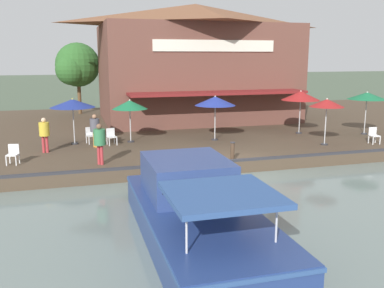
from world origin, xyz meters
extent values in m
plane|color=#4C5B47|center=(0.00, 0.00, 0.00)|extent=(220.00, 220.00, 0.00)
cube|color=#4C3D2D|center=(-11.00, 0.00, 0.30)|extent=(22.00, 56.00, 0.60)
cube|color=#2D2D33|center=(-0.10, 0.00, 0.65)|extent=(0.20, 50.40, 0.10)
cube|color=brown|center=(-13.13, 2.12, 3.91)|extent=(8.51, 13.10, 6.63)
pyramid|color=brown|center=(-13.13, 2.12, 7.96)|extent=(8.94, 13.76, 1.46)
cube|color=maroon|center=(-7.97, 2.12, 2.90)|extent=(1.80, 11.14, 0.16)
cube|color=silver|center=(-8.83, 2.12, 5.74)|extent=(0.08, 7.86, 0.70)
cylinder|color=#B7B7B7|center=(-4.23, 9.85, 1.76)|extent=(0.06, 0.06, 2.31)
cylinder|color=#2D2D33|center=(-4.23, 9.85, 0.63)|extent=(0.36, 0.36, 0.06)
cone|color=#19663D|center=(-4.23, 9.85, 2.85)|extent=(2.20, 2.20, 0.41)
cone|color=silver|center=(-4.23, 9.85, 2.87)|extent=(1.37, 1.37, 0.33)
sphere|color=silver|center=(-4.23, 9.85, 3.06)|extent=(0.08, 0.08, 0.08)
cylinder|color=#B7B7B7|center=(-4.96, 0.80, 1.71)|extent=(0.06, 0.06, 2.22)
cylinder|color=#2D2D33|center=(-4.96, 0.80, 0.63)|extent=(0.36, 0.36, 0.06)
cone|color=navy|center=(-4.96, 0.80, 2.74)|extent=(2.21, 2.21, 0.48)
cone|color=white|center=(-4.96, 0.80, 2.76)|extent=(1.37, 1.37, 0.39)
sphere|color=white|center=(-4.96, 0.80, 2.99)|extent=(0.08, 0.08, 0.08)
cylinder|color=#B7B7B7|center=(-5.70, -3.70, 1.64)|extent=(0.06, 0.06, 2.08)
cylinder|color=#2D2D33|center=(-5.70, -3.70, 0.63)|extent=(0.36, 0.36, 0.06)
cone|color=#19663D|center=(-5.70, -3.70, 2.61)|extent=(1.87, 1.87, 0.46)
cone|color=silver|center=(-5.70, -3.70, 2.63)|extent=(1.16, 1.16, 0.37)
sphere|color=silver|center=(-5.70, -3.70, 2.84)|extent=(0.08, 0.08, 0.08)
cylinder|color=#B7B7B7|center=(-5.54, 6.30, 1.76)|extent=(0.06, 0.06, 2.32)
cylinder|color=#2D2D33|center=(-5.54, 6.30, 0.63)|extent=(0.36, 0.36, 0.06)
cone|color=maroon|center=(-5.54, 6.30, 2.84)|extent=(2.24, 2.24, 0.53)
cone|color=white|center=(-5.54, 6.30, 2.86)|extent=(1.39, 1.39, 0.42)
sphere|color=white|center=(-5.54, 6.30, 3.10)|extent=(0.08, 0.08, 0.08)
cylinder|color=#B7B7B7|center=(-5.94, -6.59, 1.70)|extent=(0.06, 0.06, 2.20)
cylinder|color=#2D2D33|center=(-5.94, -6.59, 0.63)|extent=(0.36, 0.36, 0.06)
cone|color=navy|center=(-5.94, -6.59, 2.74)|extent=(2.29, 2.29, 0.43)
cone|color=yellow|center=(-5.94, -6.59, 2.76)|extent=(1.42, 1.42, 0.34)
sphere|color=yellow|center=(-5.94, -6.59, 2.95)|extent=(0.08, 0.08, 0.08)
cylinder|color=#B7B7B7|center=(-2.16, 5.83, 1.72)|extent=(0.06, 0.06, 2.23)
cylinder|color=#2D2D33|center=(-2.16, 5.83, 0.63)|extent=(0.36, 0.36, 0.06)
cone|color=maroon|center=(-2.16, 5.83, 2.77)|extent=(1.73, 1.73, 0.40)
cone|color=white|center=(-2.16, 5.83, 2.79)|extent=(1.08, 1.08, 0.32)
sphere|color=white|center=(-2.16, 5.83, 2.97)|extent=(0.08, 0.08, 0.08)
cube|color=white|center=(-1.97, -9.03, 0.81)|extent=(0.05, 0.05, 0.42)
cube|color=white|center=(-2.06, -9.42, 0.81)|extent=(0.05, 0.05, 0.42)
cube|color=white|center=(-2.36, -8.94, 0.81)|extent=(0.05, 0.05, 0.42)
cube|color=white|center=(-2.45, -9.33, 0.81)|extent=(0.05, 0.05, 0.42)
cube|color=white|center=(-2.21, -9.18, 1.03)|extent=(0.53, 0.53, 0.05)
cube|color=white|center=(-2.41, -9.13, 1.25)|extent=(0.14, 0.44, 0.40)
cube|color=white|center=(-5.03, -4.50, 0.81)|extent=(0.05, 0.05, 0.42)
cube|color=white|center=(-4.95, -4.90, 0.81)|extent=(0.05, 0.05, 0.42)
cube|color=white|center=(-5.42, -4.59, 0.81)|extent=(0.05, 0.05, 0.42)
cube|color=white|center=(-5.34, -4.98, 0.81)|extent=(0.05, 0.05, 0.42)
cube|color=white|center=(-5.18, -4.74, 1.03)|extent=(0.52, 0.52, 0.05)
cube|color=white|center=(-5.38, -4.79, 1.25)|extent=(0.13, 0.44, 0.40)
cube|color=white|center=(-1.46, 8.68, 0.81)|extent=(0.04, 0.04, 0.42)
cube|color=white|center=(-1.50, 8.28, 0.81)|extent=(0.04, 0.04, 0.42)
cube|color=white|center=(-1.86, 8.71, 0.81)|extent=(0.04, 0.04, 0.42)
cube|color=white|center=(-1.90, 8.31, 0.81)|extent=(0.04, 0.04, 0.42)
cube|color=white|center=(-1.68, 8.49, 1.03)|extent=(0.48, 0.48, 0.05)
cube|color=white|center=(-1.88, 8.51, 1.25)|extent=(0.08, 0.44, 0.40)
cube|color=white|center=(-5.73, -5.49, 0.81)|extent=(0.05, 0.05, 0.42)
cube|color=white|center=(-5.61, -5.87, 0.81)|extent=(0.05, 0.05, 0.42)
cube|color=white|center=(-6.11, -5.60, 0.81)|extent=(0.05, 0.05, 0.42)
cube|color=white|center=(-6.00, -5.99, 0.81)|extent=(0.05, 0.05, 0.42)
cube|color=white|center=(-5.86, -5.74, 1.03)|extent=(0.55, 0.55, 0.05)
cube|color=white|center=(-6.05, -5.79, 1.25)|extent=(0.16, 0.43, 0.40)
cylinder|color=#B23338|center=(-4.26, -7.88, 1.01)|extent=(0.13, 0.13, 0.81)
cylinder|color=#B23338|center=(-4.28, -8.04, 1.01)|extent=(0.13, 0.13, 0.81)
cylinder|color=gold|center=(-4.27, -7.96, 1.73)|extent=(0.47, 0.47, 0.64)
sphere|color=#DBB28E|center=(-4.27, -7.96, 2.16)|extent=(0.22, 0.22, 0.22)
cylinder|color=orange|center=(-4.91, -5.64, 1.01)|extent=(0.13, 0.13, 0.81)
cylinder|color=orange|center=(-4.77, -5.55, 1.01)|extent=(0.13, 0.13, 0.81)
cylinder|color=#4C4C56|center=(-4.84, -5.59, 1.73)|extent=(0.47, 0.47, 0.64)
sphere|color=#9E7051|center=(-4.84, -5.59, 2.16)|extent=(0.22, 0.22, 0.22)
cylinder|color=#B23338|center=(-1.13, -5.56, 1.02)|extent=(0.13, 0.13, 0.85)
cylinder|color=#B23338|center=(-1.26, -5.68, 1.02)|extent=(0.13, 0.13, 0.85)
cylinder|color=#337547|center=(-1.20, -5.62, 1.78)|extent=(0.49, 0.49, 0.67)
sphere|color=brown|center=(-1.20, -5.62, 2.23)|extent=(0.23, 0.23, 0.23)
cube|color=navy|center=(6.15, -3.50, 0.55)|extent=(7.63, 3.02, 0.93)
ellipsoid|color=navy|center=(2.35, -3.47, 0.55)|extent=(2.71, 2.83, 0.93)
cube|color=#2D4C84|center=(6.15, -3.50, 0.93)|extent=(7.72, 3.06, 0.10)
cube|color=navy|center=(4.81, -3.49, 1.57)|extent=(2.78, 2.39, 1.10)
cube|color=black|center=(6.16, -3.50, 1.70)|extent=(0.08, 2.07, 0.39)
cube|color=#2D4C84|center=(7.94, -3.51, 1.99)|extent=(2.47, 2.53, 0.13)
cylinder|color=silver|center=(8.68, -2.49, 1.50)|extent=(0.05, 0.05, 0.97)
cylinder|color=silver|center=(8.66, -4.55, 1.50)|extent=(0.05, 0.05, 0.97)
cylinder|color=#473323|center=(-0.35, 0.02, 0.99)|extent=(0.18, 0.18, 0.78)
cylinder|color=#2D2D33|center=(-0.35, 0.02, 1.40)|extent=(0.22, 0.22, 0.04)
cylinder|color=brown|center=(-18.36, -5.93, 1.88)|extent=(0.28, 0.28, 2.56)
sphere|color=#2D6028|center=(-18.36, -5.93, 4.44)|extent=(3.42, 3.42, 3.42)
sphere|color=#2D6028|center=(-17.68, -6.44, 4.10)|extent=(2.39, 2.39, 2.39)
camera|label=1|loc=(16.75, -6.77, 5.10)|focal=40.00mm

